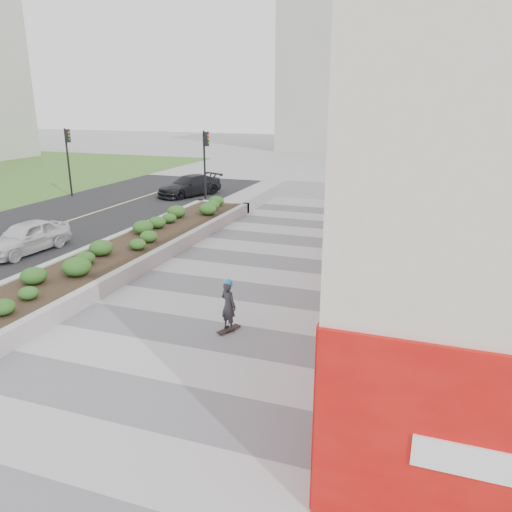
{
  "coord_description": "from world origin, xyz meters",
  "views": [
    {
      "loc": [
        5.21,
        -8.9,
        5.84
      ],
      "look_at": [
        0.15,
        5.39,
        1.1
      ],
      "focal_mm": 35.0,
      "sensor_mm": 36.0,
      "label": 1
    }
  ],
  "objects_px": {
    "skateboarder": "(228,305)",
    "car_dark": "(189,186)",
    "traffic_signal_far": "(68,152)",
    "car_white": "(26,237)",
    "planter": "(133,247)",
    "traffic_signal_near": "(205,157)"
  },
  "relations": [
    {
      "from": "traffic_signal_near",
      "to": "planter",
      "type": "bearing_deg",
      "value": -80.65
    },
    {
      "from": "planter",
      "to": "skateboarder",
      "type": "height_order",
      "value": "skateboarder"
    },
    {
      "from": "skateboarder",
      "to": "traffic_signal_far",
      "type": "bearing_deg",
      "value": 162.46
    },
    {
      "from": "traffic_signal_far",
      "to": "traffic_signal_near",
      "type": "bearing_deg",
      "value": 3.11
    },
    {
      "from": "traffic_signal_near",
      "to": "car_white",
      "type": "height_order",
      "value": "traffic_signal_near"
    },
    {
      "from": "skateboarder",
      "to": "planter",
      "type": "bearing_deg",
      "value": 164.91
    },
    {
      "from": "traffic_signal_far",
      "to": "car_dark",
      "type": "bearing_deg",
      "value": 20.0
    },
    {
      "from": "skateboarder",
      "to": "car_white",
      "type": "bearing_deg",
      "value": -177.25
    },
    {
      "from": "car_white",
      "to": "planter",
      "type": "bearing_deg",
      "value": 16.27
    },
    {
      "from": "traffic_signal_near",
      "to": "traffic_signal_far",
      "type": "xyz_separation_m",
      "value": [
        -9.2,
        -0.5,
        0.0
      ]
    },
    {
      "from": "car_white",
      "to": "traffic_signal_near",
      "type": "bearing_deg",
      "value": 81.92
    },
    {
      "from": "planter",
      "to": "car_dark",
      "type": "xyz_separation_m",
      "value": [
        -3.88,
        12.56,
        0.23
      ]
    },
    {
      "from": "planter",
      "to": "traffic_signal_near",
      "type": "height_order",
      "value": "traffic_signal_near"
    },
    {
      "from": "planter",
      "to": "car_dark",
      "type": "relative_size",
      "value": 4.03
    },
    {
      "from": "traffic_signal_far",
      "to": "car_dark",
      "type": "height_order",
      "value": "traffic_signal_far"
    },
    {
      "from": "skateboarder",
      "to": "car_white",
      "type": "relative_size",
      "value": 0.4
    },
    {
      "from": "traffic_signal_far",
      "to": "skateboarder",
      "type": "bearing_deg",
      "value": -41.18
    },
    {
      "from": "traffic_signal_near",
      "to": "car_white",
      "type": "relative_size",
      "value": 1.13
    },
    {
      "from": "traffic_signal_near",
      "to": "traffic_signal_far",
      "type": "height_order",
      "value": "same"
    },
    {
      "from": "skateboarder",
      "to": "car_white",
      "type": "distance_m",
      "value": 11.09
    },
    {
      "from": "skateboarder",
      "to": "car_dark",
      "type": "relative_size",
      "value": 0.33
    },
    {
      "from": "planter",
      "to": "traffic_signal_near",
      "type": "relative_size",
      "value": 4.29
    }
  ]
}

